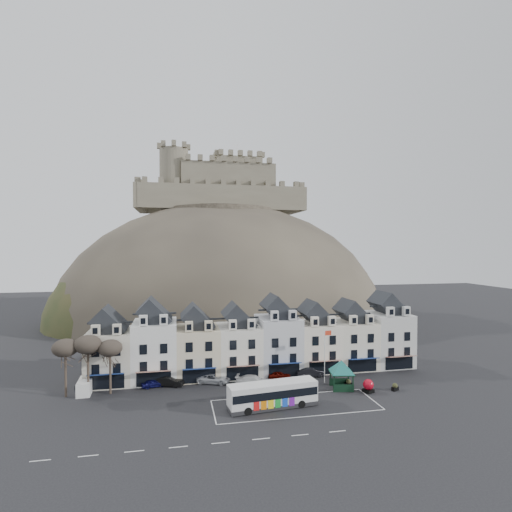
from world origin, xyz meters
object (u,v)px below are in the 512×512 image
(car_navy, at_px, (154,383))
(car_charcoal, at_px, (310,372))
(flagpole, at_px, (325,352))
(car_black, at_px, (169,381))
(car_maroon, at_px, (279,375))
(car_white, at_px, (254,381))
(red_buoy, at_px, (368,386))
(white_van, at_px, (85,386))
(bus_shelter, at_px, (341,367))
(bus, at_px, (273,394))
(car_silver, at_px, (214,378))

(car_navy, relative_size, car_charcoal, 0.79)
(flagpole, relative_size, car_black, 1.81)
(car_maroon, xyz_separation_m, car_charcoal, (5.24, 0.00, 0.14))
(car_maroon, bearing_deg, car_white, 126.63)
(red_buoy, relative_size, car_charcoal, 0.41)
(white_van, bearing_deg, car_black, -0.57)
(bus_shelter, xyz_separation_m, red_buoy, (3.25, -2.13, -2.35))
(car_black, xyz_separation_m, car_maroon, (17.38, 0.00, -0.15))
(bus, relative_size, car_navy, 3.36)
(bus, height_order, car_black, bus)
(car_silver, height_order, car_maroon, car_silver)
(bus, relative_size, bus_shelter, 1.83)
(car_black, xyz_separation_m, car_white, (12.68, -2.50, 0.03))
(flagpole, xyz_separation_m, car_charcoal, (-1.28, 3.26, -4.03))
(bus, height_order, red_buoy, bus)
(car_navy, bearing_deg, car_black, -101.87)
(car_charcoal, bearing_deg, bus, 146.50)
(car_silver, bearing_deg, bus, -129.87)
(car_silver, height_order, car_white, car_white)
(car_navy, bearing_deg, car_maroon, -101.87)
(bus, distance_m, car_white, 8.57)
(bus_shelter, bearing_deg, bus, -147.76)
(red_buoy, distance_m, car_silver, 23.32)
(bus_shelter, height_order, car_white, bus_shelter)
(white_van, bearing_deg, car_white, -7.66)
(red_buoy, xyz_separation_m, car_white, (-15.90, 5.88, -0.18))
(red_buoy, height_order, car_white, red_buoy)
(car_black, relative_size, car_charcoal, 1.01)
(white_van, bearing_deg, red_buoy, -14.03)
(car_navy, distance_m, car_charcoal, 24.87)
(car_maroon, bearing_deg, bus_shelter, -119.56)
(car_navy, height_order, car_black, car_black)
(car_navy, bearing_deg, bus_shelter, -114.64)
(bus_shelter, height_order, flagpole, flagpole)
(bus, height_order, flagpole, flagpole)
(car_silver, bearing_deg, red_buoy, -92.73)
(white_van, height_order, car_maroon, white_van)
(red_buoy, relative_size, car_white, 0.35)
(flagpole, height_order, car_maroon, flagpole)
(car_maroon, relative_size, car_charcoal, 0.78)
(red_buoy, xyz_separation_m, car_maroon, (-11.20, 8.38, -0.36))
(white_van, height_order, car_charcoal, white_van)
(bus_shelter, xyz_separation_m, white_van, (-37.17, 5.75, -2.34))
(white_van, relative_size, car_navy, 1.21)
(bus, height_order, car_navy, bus)
(car_white, bearing_deg, red_buoy, -90.14)
(flagpole, distance_m, car_navy, 26.68)
(car_charcoal, bearing_deg, white_van, 96.79)
(red_buoy, height_order, car_navy, red_buoy)
(flagpole, bearing_deg, bus, -143.24)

